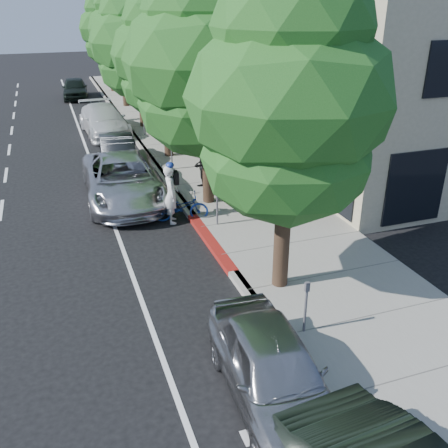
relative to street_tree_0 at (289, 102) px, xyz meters
name	(u,v)px	position (x,y,z in m)	size (l,w,h in m)	color
ground	(221,259)	(-0.90, 2.00, -4.82)	(120.00, 120.00, 0.00)	black
sidewalk	(211,166)	(1.40, 10.00, -4.75)	(4.60, 56.00, 0.15)	gray
curb	(160,172)	(-0.90, 10.00, -4.75)	(0.30, 56.00, 0.15)	#9E998E
curb_red_segment	(211,242)	(-0.90, 3.00, -4.75)	(0.32, 4.00, 0.15)	maroon
storefront_building	(271,55)	(8.70, 20.00, -1.32)	(10.00, 36.00, 7.00)	beige
street_tree_0	(289,102)	(0.00, 0.00, 0.00)	(4.71, 4.71, 7.79)	black
street_tree_1	(207,63)	(0.00, 6.00, 0.13)	(5.48, 5.48, 8.19)	black
street_tree_2	(164,56)	(0.00, 12.00, -0.27)	(4.62, 4.62, 7.40)	black
street_tree_3	(138,43)	(0.00, 18.00, -0.22)	(5.26, 5.26, 7.65)	black
street_tree_4	(120,30)	(0.00, 24.00, 0.04)	(4.09, 4.09, 7.66)	black
street_tree_5	(108,29)	(0.00, 30.00, -0.24)	(4.25, 4.25, 7.33)	black
cyclist	(171,194)	(-1.60, 5.00, -3.83)	(0.72, 0.47, 1.97)	silver
bicycle	(181,207)	(-1.30, 5.00, -4.34)	(0.64, 1.84, 0.97)	#153796
silver_suv	(123,179)	(-2.80, 7.50, -4.02)	(2.67, 5.78, 1.61)	silver
dark_sedan	(118,152)	(-2.40, 11.49, -4.15)	(1.41, 4.05, 1.34)	black
white_pickup	(104,120)	(-2.26, 17.40, -4.05)	(2.14, 5.27, 1.53)	silver
dark_suv_far	(75,88)	(-2.94, 28.59, -4.10)	(1.70, 4.24, 1.44)	black
near_car_a	(273,369)	(-1.81, -3.50, -4.11)	(1.69, 4.20, 1.43)	#A0A1A4
pedestrian	(201,165)	(0.23, 7.69, -3.85)	(0.79, 0.62, 1.63)	black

